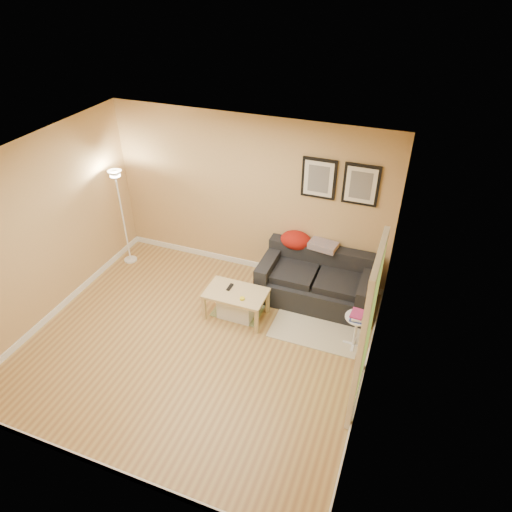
% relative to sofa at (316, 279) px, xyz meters
% --- Properties ---
extents(floor, '(4.50, 4.50, 0.00)m').
position_rel_sofa_xyz_m(floor, '(-1.27, -1.53, -0.38)').
color(floor, tan).
rests_on(floor, ground).
extents(ceiling, '(4.50, 4.50, 0.00)m').
position_rel_sofa_xyz_m(ceiling, '(-1.27, -1.53, 2.23)').
color(ceiling, white).
rests_on(ceiling, wall_back).
extents(wall_back, '(4.50, 0.00, 4.50)m').
position_rel_sofa_xyz_m(wall_back, '(-1.27, 0.47, 0.92)').
color(wall_back, tan).
rests_on(wall_back, ground).
extents(wall_front, '(4.50, 0.00, 4.50)m').
position_rel_sofa_xyz_m(wall_front, '(-1.27, -3.53, 0.92)').
color(wall_front, tan).
rests_on(wall_front, ground).
extents(wall_left, '(0.00, 4.00, 4.00)m').
position_rel_sofa_xyz_m(wall_left, '(-3.52, -1.53, 0.92)').
color(wall_left, tan).
rests_on(wall_left, ground).
extents(wall_right, '(0.00, 4.00, 4.00)m').
position_rel_sofa_xyz_m(wall_right, '(0.98, -1.53, 0.92)').
color(wall_right, tan).
rests_on(wall_right, ground).
extents(baseboard_back, '(4.50, 0.02, 0.10)m').
position_rel_sofa_xyz_m(baseboard_back, '(-1.27, 0.46, -0.33)').
color(baseboard_back, white).
rests_on(baseboard_back, ground).
extents(baseboard_front, '(4.50, 0.02, 0.10)m').
position_rel_sofa_xyz_m(baseboard_front, '(-1.27, -3.52, -0.33)').
color(baseboard_front, white).
rests_on(baseboard_front, ground).
extents(baseboard_left, '(0.02, 4.00, 0.10)m').
position_rel_sofa_xyz_m(baseboard_left, '(-3.51, -1.53, -0.33)').
color(baseboard_left, white).
rests_on(baseboard_left, ground).
extents(baseboard_right, '(0.02, 4.00, 0.10)m').
position_rel_sofa_xyz_m(baseboard_right, '(0.97, -1.53, -0.33)').
color(baseboard_right, white).
rests_on(baseboard_right, ground).
extents(sofa, '(1.70, 0.90, 0.75)m').
position_rel_sofa_xyz_m(sofa, '(0.00, 0.00, 0.00)').
color(sofa, black).
rests_on(sofa, ground).
extents(red_throw, '(0.48, 0.36, 0.28)m').
position_rel_sofa_xyz_m(red_throw, '(-0.45, 0.34, 0.40)').
color(red_throw, '#A21E0E').
rests_on(red_throw, sofa).
extents(plaid_throw, '(0.45, 0.32, 0.10)m').
position_rel_sofa_xyz_m(plaid_throw, '(-0.01, 0.32, 0.41)').
color(plaid_throw, tan).
rests_on(plaid_throw, sofa).
extents(framed_print_left, '(0.50, 0.04, 0.60)m').
position_rel_sofa_xyz_m(framed_print_left, '(-0.19, 0.45, 1.43)').
color(framed_print_left, black).
rests_on(framed_print_left, wall_back).
extents(framed_print_right, '(0.50, 0.04, 0.60)m').
position_rel_sofa_xyz_m(framed_print_right, '(0.41, 0.45, 1.43)').
color(framed_print_right, black).
rests_on(framed_print_right, wall_back).
extents(area_rug, '(1.25, 0.85, 0.01)m').
position_rel_sofa_xyz_m(area_rug, '(0.20, -0.64, -0.37)').
color(area_rug, beige).
rests_on(area_rug, ground).
extents(green_runner, '(0.70, 0.50, 0.01)m').
position_rel_sofa_xyz_m(green_runner, '(-1.00, -0.70, -0.37)').
color(green_runner, '#668C4C').
rests_on(green_runner, ground).
extents(coffee_table, '(0.96, 0.68, 0.44)m').
position_rel_sofa_xyz_m(coffee_table, '(-0.98, -0.80, -0.16)').
color(coffee_table, tan).
rests_on(coffee_table, ground).
extents(remote_control, '(0.05, 0.16, 0.02)m').
position_rel_sofa_xyz_m(remote_control, '(-1.10, -0.73, 0.07)').
color(remote_control, black).
rests_on(remote_control, coffee_table).
extents(tape_roll, '(0.07, 0.07, 0.03)m').
position_rel_sofa_xyz_m(tape_roll, '(-0.83, -0.92, 0.08)').
color(tape_roll, yellow).
rests_on(tape_roll, coffee_table).
extents(storage_bin, '(0.53, 0.39, 0.32)m').
position_rel_sofa_xyz_m(storage_bin, '(-0.98, -0.77, -0.21)').
color(storage_bin, white).
rests_on(storage_bin, ground).
extents(side_table, '(0.33, 0.33, 0.51)m').
position_rel_sofa_xyz_m(side_table, '(0.75, -0.79, -0.12)').
color(side_table, white).
rests_on(side_table, ground).
extents(book_stack, '(0.22, 0.27, 0.08)m').
position_rel_sofa_xyz_m(book_stack, '(0.75, -0.80, 0.17)').
color(book_stack, '#304190').
rests_on(book_stack, side_table).
extents(floor_lamp, '(0.22, 0.22, 1.68)m').
position_rel_sofa_xyz_m(floor_lamp, '(-3.27, -0.12, 0.42)').
color(floor_lamp, white).
rests_on(floor_lamp, ground).
extents(doorway, '(0.12, 1.01, 2.13)m').
position_rel_sofa_xyz_m(doorway, '(0.93, -1.68, 0.65)').
color(doorway, white).
rests_on(doorway, ground).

